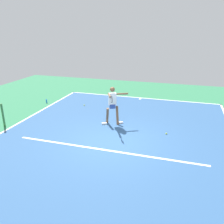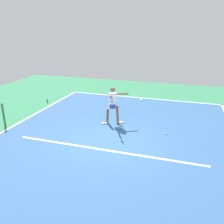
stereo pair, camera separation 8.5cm
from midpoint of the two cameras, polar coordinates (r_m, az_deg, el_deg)
The scene contains 11 objects.
ground_plane at distance 9.10m, azimuth -0.38°, elevation -7.25°, with size 22.00×22.00×0.00m, color #2D754C.
court_surface at distance 9.10m, azimuth -0.38°, elevation -7.24°, with size 9.48×12.69×0.00m, color #2D5484.
court_line_baseline_near at distance 14.82m, azimuth 6.94°, elevation 3.49°, with size 9.48×0.10×0.01m, color white.
court_line_sideline_right at distance 11.30m, azimuth -23.76°, elevation -3.44°, with size 0.10×12.69×0.01m, color white.
court_line_service at distance 8.50m, azimuth -1.86°, elevation -9.35°, with size 7.11×0.10×0.01m, color white.
court_line_centre_mark at distance 14.64m, azimuth 6.80°, elevation 3.28°, with size 0.10×0.30×0.01m, color white.
net_post at distance 11.34m, azimuth -25.48°, elevation -0.72°, with size 0.09×0.09×1.07m, color #38753D.
tennis_player at distance 10.34m, azimuth -0.08°, elevation 2.15°, with size 1.12×1.36×1.76m.
tennis_ball_near_service_line at distance 9.92m, azimuth 12.99°, elevation -5.20°, with size 0.07×0.07×0.07m, color #CCE033.
tennis_ball_near_player at distance 13.29m, azimuth -7.05°, elevation 1.68°, with size 0.07×0.07×0.07m, color #CCE033.
water_bottle at distance 14.23m, azimuth -15.99°, elevation 2.60°, with size 0.07×0.07×0.22m, color blue.
Camera 1 is at (-2.39, 7.74, 4.15)m, focal length 37.10 mm.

